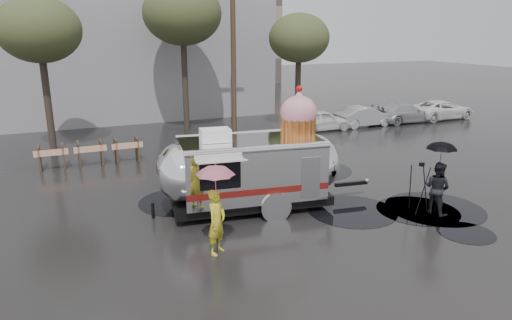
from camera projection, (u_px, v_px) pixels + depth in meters
name	position (u px, v px, depth m)	size (l,w,h in m)	color
ground	(330.00, 234.00, 12.72)	(120.00, 120.00, 0.00)	black
puddles	(345.00, 199.00, 15.38)	(10.20, 9.29, 0.01)	black
grey_building	(90.00, 15.00, 30.59)	(22.00, 12.00, 13.00)	slate
utility_pole	(233.00, 47.00, 24.78)	(1.60, 0.28, 9.00)	#473323
tree_left	(39.00, 31.00, 20.01)	(3.64, 3.64, 6.95)	#382D26
tree_mid	(182.00, 14.00, 24.23)	(4.20, 4.20, 8.03)	#382D26
tree_right	(299.00, 39.00, 25.12)	(3.36, 3.36, 6.42)	#382D26
barricade_row	(90.00, 152.00, 19.24)	(4.30, 0.80, 1.00)	#473323
parked_cars	(389.00, 112.00, 27.64)	(13.20, 1.90, 1.50)	silver
airstream_trailer	(253.00, 166.00, 14.24)	(7.25, 3.04, 3.93)	silver
person_left	(217.00, 222.00, 11.41)	(0.61, 0.41, 1.69)	gold
umbrella_pink	(216.00, 180.00, 11.11)	(1.17, 1.17, 2.35)	pink
person_right	(437.00, 188.00, 13.93)	(0.79, 0.44, 1.66)	black
umbrella_black	(441.00, 153.00, 13.63)	(1.12, 1.12, 2.31)	black
tripod	(420.00, 182.00, 14.01)	(0.62, 0.66, 1.62)	black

